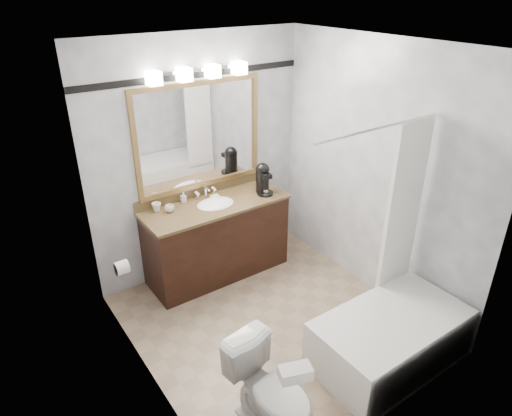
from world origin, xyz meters
name	(u,v)px	position (x,y,z in m)	size (l,w,h in m)	color
room	(275,205)	(0.00, 0.00, 1.25)	(2.42, 2.62, 2.52)	gray
vanity	(217,238)	(0.00, 1.02, 0.44)	(1.53, 0.58, 0.97)	black
mirror	(199,136)	(0.00, 1.28, 1.50)	(1.40, 0.04, 1.10)	#9C7B46
vanity_light_bar	(198,72)	(0.00, 1.23, 2.13)	(1.02, 0.14, 0.12)	silver
accent_stripe	(195,75)	(0.00, 1.29, 2.10)	(2.40, 0.01, 0.06)	black
bathtub	(390,331)	(0.55, -0.90, 0.28)	(1.30, 0.75, 1.96)	white
tp_roll	(122,268)	(-1.14, 0.66, 0.70)	(0.12, 0.12, 0.11)	white
toilet	(272,392)	(-0.68, -0.88, 0.35)	(0.39, 0.68, 0.69)	white
tissue_box	(295,373)	(-0.68, -1.12, 0.73)	(0.20, 0.11, 0.08)	white
coffee_maker	(263,178)	(0.56, 0.96, 1.02)	(0.17, 0.22, 0.34)	black
cup_left	(170,208)	(-0.46, 1.12, 0.89)	(0.09, 0.09, 0.07)	white
cup_right	(157,207)	(-0.56, 1.21, 0.89)	(0.09, 0.09, 0.09)	white
soap_bottle_a	(183,197)	(-0.25, 1.23, 0.90)	(0.05, 0.05, 0.11)	white
soap_bar	(215,197)	(0.06, 1.13, 0.86)	(0.09, 0.06, 0.03)	beige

